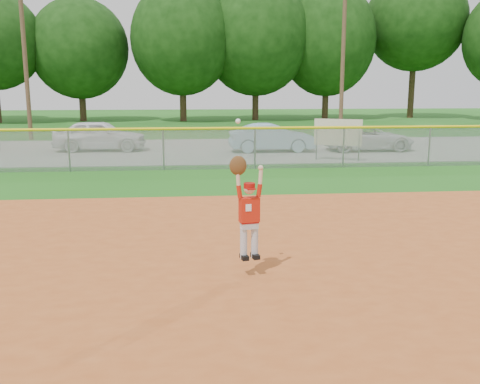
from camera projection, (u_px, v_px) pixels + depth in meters
name	position (u px, v px, depth m)	size (l,w,h in m)	color
ground	(141.00, 256.00, 9.68)	(120.00, 120.00, 0.00)	#1B5814
clay_infield	(121.00, 328.00, 6.75)	(24.00, 16.00, 0.04)	#A44C1D
parking_strip	(169.00, 150.00, 25.29)	(44.00, 10.00, 0.03)	gray
car_white_a	(100.00, 135.00, 24.84)	(1.69, 4.21, 1.43)	white
car_blue	(272.00, 138.00, 24.54)	(1.36, 3.90, 1.28)	#84AFC6
car_white_b	(369.00, 138.00, 24.98)	(1.91, 4.14, 1.15)	silver
sponsor_sign	(338.00, 133.00, 21.50)	(1.77, 0.83, 1.71)	gray
outfield_fence	(163.00, 146.00, 19.27)	(40.06, 0.10, 1.55)	gray
power_lines	(188.00, 56.00, 30.33)	(19.40, 0.24, 9.00)	#4C3823
tree_line	(187.00, 31.00, 45.29)	(62.37, 13.00, 14.43)	#422D1C
ballplayer	(248.00, 208.00, 8.36)	(0.55, 0.27, 2.22)	silver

